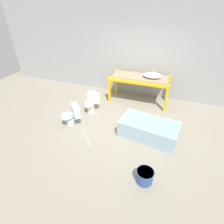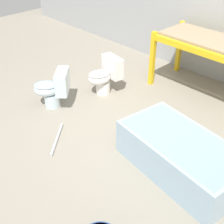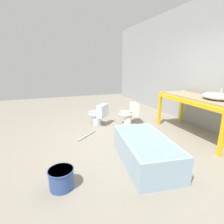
{
  "view_description": "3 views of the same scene",
  "coord_description": "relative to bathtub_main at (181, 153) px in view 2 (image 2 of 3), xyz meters",
  "views": [
    {
      "loc": [
        1.11,
        -3.81,
        3.0
      ],
      "look_at": [
        -0.08,
        -0.46,
        0.69
      ],
      "focal_mm": 28.0,
      "sensor_mm": 36.0,
      "label": 1
    },
    {
      "loc": [
        2.16,
        -2.59,
        2.55
      ],
      "look_at": [
        -0.07,
        -0.42,
        0.47
      ],
      "focal_mm": 50.0,
      "sensor_mm": 36.0,
      "label": 2
    },
    {
      "loc": [
        3.1,
        -1.65,
        1.6
      ],
      "look_at": [
        -0.19,
        -0.43,
        0.65
      ],
      "focal_mm": 28.0,
      "sensor_mm": 36.0,
      "label": 3
    }
  ],
  "objects": [
    {
      "name": "loose_pipe",
      "position": [
        -1.43,
        -0.68,
        -0.23
      ],
      "size": [
        0.46,
        0.51,
        0.04
      ],
      "color": "#B7B7BC",
      "rests_on": "ground_plane"
    },
    {
      "name": "toilet_far",
      "position": [
        -2.12,
        -0.21,
        0.06
      ],
      "size": [
        0.61,
        0.6,
        0.58
      ],
      "rotation": [
        0.0,
        0.0,
        -0.8
      ],
      "color": "silver",
      "rests_on": "ground_plane"
    },
    {
      "name": "shelving_rack",
      "position": [
        -0.64,
        1.74,
        0.53
      ],
      "size": [
        1.92,
        0.81,
        0.91
      ],
      "color": "yellow",
      "rests_on": "ground_plane"
    },
    {
      "name": "bathtub_main",
      "position": [
        0.0,
        0.0,
        0.0
      ],
      "size": [
        1.52,
        0.93,
        0.43
      ],
      "rotation": [
        0.0,
        0.0,
        -0.14
      ],
      "color": "#99B7CC",
      "rests_on": "ground_plane"
    },
    {
      "name": "toilet_near",
      "position": [
        -1.89,
        0.62,
        0.06
      ],
      "size": [
        0.42,
        0.56,
        0.58
      ],
      "rotation": [
        0.0,
        0.0,
        -0.17
      ],
      "color": "white",
      "rests_on": "ground_plane"
    },
    {
      "name": "ground_plane",
      "position": [
        -0.82,
        0.21,
        -0.25
      ],
      "size": [
        12.0,
        12.0,
        0.0
      ],
      "primitive_type": "plane",
      "color": "gray"
    }
  ]
}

